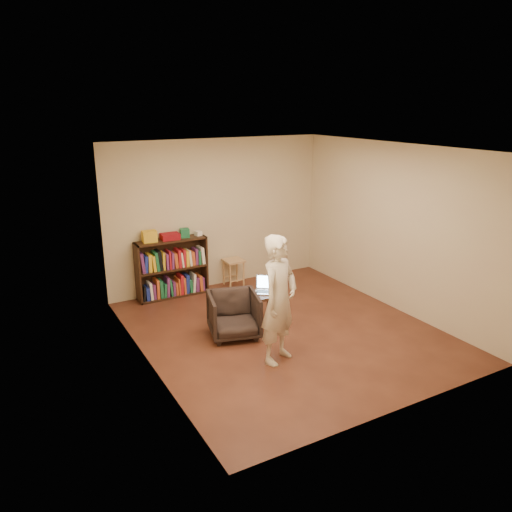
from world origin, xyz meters
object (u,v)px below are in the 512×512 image
bookshelf (172,271)px  side_table (263,298)px  stool (234,265)px  laptop (266,288)px  armchair (234,315)px  person (279,300)px

bookshelf → side_table: size_ratio=2.59×
stool → laptop: bearing=-99.0°
side_table → laptop: bearing=25.2°
armchair → side_table: 0.64m
armchair → side_table: size_ratio=1.50×
stool → laptop: 1.60m
side_table → armchair: bearing=-160.7°
armchair → stool: bearing=78.9°
side_table → stool: bearing=79.2°
bookshelf → laptop: (0.88, -1.64, 0.08)m
bookshelf → person: bearing=-81.5°
armchair → laptop: bearing=35.2°
stool → side_table: bearing=-100.8°
stool → person: bearing=-104.9°
side_table → laptop: size_ratio=1.14×
stool → side_table: stool is taller
side_table → person: (-0.41, -1.10, 0.44)m
armchair → person: 1.04m
bookshelf → armchair: (0.23, -1.88, -0.12)m
bookshelf → side_table: bookshelf is taller
laptop → person: person is taller
bookshelf → side_table: (0.83, -1.67, -0.05)m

